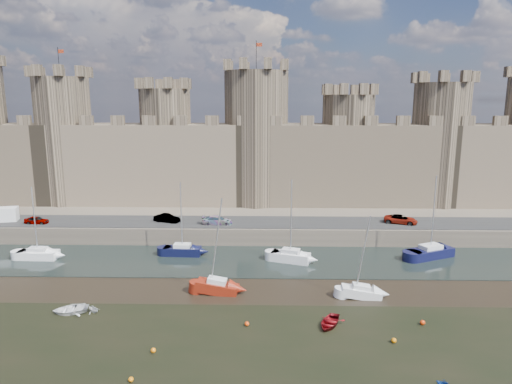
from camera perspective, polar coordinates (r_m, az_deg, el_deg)
ground at (r=38.63m, az=-4.78°, el=-20.90°), size 160.00×160.00×0.00m
water_channel at (r=60.20m, az=-2.39°, el=-8.58°), size 160.00×12.00×0.08m
quay at (r=94.52m, az=-1.02°, el=-0.40°), size 160.00×60.00×2.50m
road at (r=68.96m, az=-1.88°, el=-3.77°), size 160.00×7.00×0.10m
castle at (r=81.05m, az=-1.84°, el=5.08°), size 108.50×11.00×29.00m
car_0 at (r=75.35m, az=-25.74°, el=-3.19°), size 3.52×1.60×1.17m
car_1 at (r=70.00m, az=-11.08°, el=-3.25°), size 4.19×2.57×1.30m
car_2 at (r=67.82m, az=-4.88°, el=-3.55°), size 4.44×1.81×1.29m
car_3 at (r=71.32m, az=17.64°, el=-3.29°), size 5.27×3.68×1.33m
van at (r=79.11m, az=-29.39°, el=-2.51°), size 5.31×3.15×2.17m
sailboat_0 at (r=67.05m, az=-25.60°, el=-6.97°), size 5.23×2.21×9.64m
sailboat_1 at (r=62.73m, az=-9.19°, el=-7.16°), size 5.07×2.18×9.99m
sailboat_2 at (r=59.69m, az=4.33°, el=-7.96°), size 5.35×3.43×10.76m
sailboat_3 at (r=65.33m, az=20.97°, el=-6.99°), size 6.72×4.86×11.01m
sailboat_4 at (r=50.73m, az=-4.87°, el=-11.66°), size 4.69×2.21×10.61m
sailboat_5 at (r=50.81m, az=13.02°, el=-12.02°), size 4.23×1.78×9.00m
dinghy_3 at (r=49.16m, az=-19.66°, el=-13.63°), size 1.79×1.73×0.72m
dinghy_4 at (r=44.51m, az=9.17°, el=-15.86°), size 3.48×3.88×0.66m
dinghy_6 at (r=49.80m, az=-22.19°, el=-13.50°), size 3.75×2.92×0.71m
buoy_0 at (r=40.99m, az=-12.72°, el=-18.75°), size 0.43×0.43×0.43m
buoy_1 at (r=44.10m, az=-1.14°, el=-16.14°), size 0.44×0.44×0.44m
buoy_3 at (r=46.93m, az=20.10°, el=-15.08°), size 0.47×0.47×0.47m
buoy_4 at (r=37.88m, az=-15.36°, el=-21.66°), size 0.40×0.40×0.40m
buoy_5 at (r=43.12m, az=16.85°, el=-17.34°), size 0.45×0.45×0.45m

